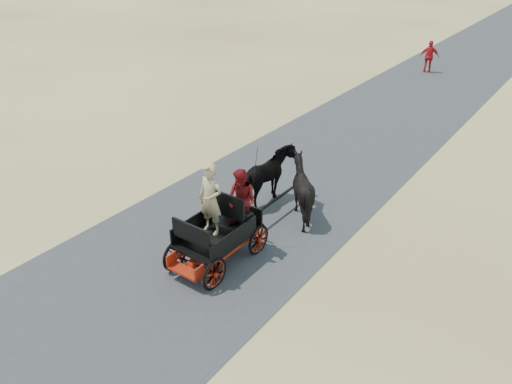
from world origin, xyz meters
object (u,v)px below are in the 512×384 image
Objects in this scene: horse_left at (269,179)px; pedestrian at (429,57)px; carriage at (218,247)px; horse_right at (302,189)px.

pedestrian reaches higher than horse_left.
carriage is 3.09m from horse_left.
horse_right is 0.98× the size of pedestrian.
horse_left is 1.16× the size of pedestrian.
pedestrian is at bearing -85.91° from horse_left.
horse_left is at bearing 0.00° from horse_right.
horse_left is at bearing 75.52° from pedestrian.
pedestrian is (-2.33, 17.23, 0.01)m from horse_right.
pedestrian is (-1.23, 17.23, 0.02)m from horse_left.
horse_left is 17.28m from pedestrian.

